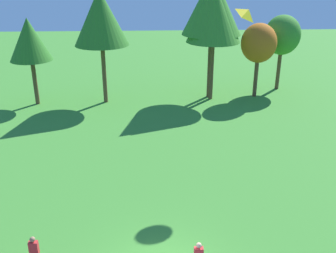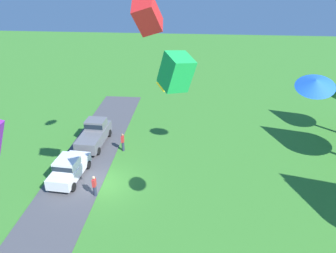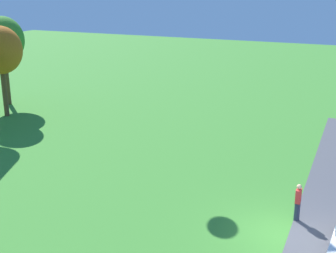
{
  "view_description": "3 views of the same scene",
  "coord_description": "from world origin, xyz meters",
  "px_view_note": "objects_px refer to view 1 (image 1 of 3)",
  "views": [
    {
      "loc": [
        -0.33,
        -12.27,
        11.69
      ],
      "look_at": [
        0.52,
        6.23,
        3.85
      ],
      "focal_mm": 42.0,
      "sensor_mm": 36.0,
      "label": 1
    },
    {
      "loc": [
        19.78,
        6.65,
        15.05
      ],
      "look_at": [
        0.97,
        4.98,
        5.63
      ],
      "focal_mm": 35.0,
      "sensor_mm": 36.0,
      "label": 2
    },
    {
      "loc": [
        -17.08,
        -2.14,
        9.88
      ],
      "look_at": [
        -0.24,
        5.0,
        4.08
      ],
      "focal_mm": 50.0,
      "sensor_mm": 36.0,
      "label": 3
    }
  ],
  "objects_px": {
    "tree_right_of_center": "(282,35)",
    "kite_diamond_trailing_tail": "(249,13)",
    "tree_far_left": "(212,4)",
    "tree_center_back": "(214,14)",
    "tree_lone_near": "(101,17)",
    "tree_left_of_center": "(29,40)",
    "tree_far_right": "(259,43)"
  },
  "relations": [
    {
      "from": "tree_lone_near",
      "to": "tree_far_right",
      "type": "relative_size",
      "value": 1.45
    },
    {
      "from": "tree_lone_near",
      "to": "tree_left_of_center",
      "type": "bearing_deg",
      "value": -177.92
    },
    {
      "from": "tree_lone_near",
      "to": "tree_center_back",
      "type": "relative_size",
      "value": 0.98
    },
    {
      "from": "tree_far_left",
      "to": "kite_diamond_trailing_tail",
      "type": "distance_m",
      "value": 17.29
    },
    {
      "from": "tree_far_left",
      "to": "tree_center_back",
      "type": "xyz_separation_m",
      "value": [
        0.09,
        -0.63,
        -0.77
      ]
    },
    {
      "from": "tree_lone_near",
      "to": "tree_right_of_center",
      "type": "bearing_deg",
      "value": 11.01
    },
    {
      "from": "tree_lone_near",
      "to": "tree_far_right",
      "type": "xyz_separation_m",
      "value": [
        13.69,
        1.01,
        -2.46
      ]
    },
    {
      "from": "tree_left_of_center",
      "to": "kite_diamond_trailing_tail",
      "type": "height_order",
      "value": "kite_diamond_trailing_tail"
    },
    {
      "from": "tree_far_right",
      "to": "kite_diamond_trailing_tail",
      "type": "xyz_separation_m",
      "value": [
        -5.36,
        -17.13,
        4.68
      ]
    },
    {
      "from": "tree_left_of_center",
      "to": "tree_lone_near",
      "type": "xyz_separation_m",
      "value": [
        5.98,
        0.22,
        1.74
      ]
    },
    {
      "from": "tree_left_of_center",
      "to": "tree_far_right",
      "type": "xyz_separation_m",
      "value": [
        19.67,
        1.23,
        -0.72
      ]
    },
    {
      "from": "kite_diamond_trailing_tail",
      "to": "tree_left_of_center",
      "type": "bearing_deg",
      "value": 131.97
    },
    {
      "from": "tree_lone_near",
      "to": "kite_diamond_trailing_tail",
      "type": "height_order",
      "value": "kite_diamond_trailing_tail"
    },
    {
      "from": "tree_left_of_center",
      "to": "tree_center_back",
      "type": "xyz_separation_m",
      "value": [
        15.46,
        0.67,
        1.87
      ]
    },
    {
      "from": "tree_far_right",
      "to": "kite_diamond_trailing_tail",
      "type": "relative_size",
      "value": 6.96
    },
    {
      "from": "tree_far_right",
      "to": "tree_lone_near",
      "type": "bearing_deg",
      "value": -175.79
    },
    {
      "from": "tree_left_of_center",
      "to": "tree_far_right",
      "type": "distance_m",
      "value": 19.72
    },
    {
      "from": "tree_left_of_center",
      "to": "tree_lone_near",
      "type": "distance_m",
      "value": 6.23
    },
    {
      "from": "tree_lone_near",
      "to": "tree_right_of_center",
      "type": "height_order",
      "value": "tree_lone_near"
    },
    {
      "from": "tree_right_of_center",
      "to": "kite_diamond_trailing_tail",
      "type": "relative_size",
      "value": 7.39
    },
    {
      "from": "tree_far_right",
      "to": "tree_right_of_center",
      "type": "distance_m",
      "value": 3.56
    },
    {
      "from": "tree_far_left",
      "to": "tree_far_right",
      "type": "relative_size",
      "value": 1.63
    },
    {
      "from": "tree_lone_near",
      "to": "tree_far_left",
      "type": "bearing_deg",
      "value": 6.61
    },
    {
      "from": "tree_lone_near",
      "to": "tree_center_back",
      "type": "distance_m",
      "value": 9.49
    },
    {
      "from": "tree_right_of_center",
      "to": "kite_diamond_trailing_tail",
      "type": "xyz_separation_m",
      "value": [
        -8.15,
        -19.32,
        4.37
      ]
    },
    {
      "from": "tree_far_right",
      "to": "kite_diamond_trailing_tail",
      "type": "height_order",
      "value": "kite_diamond_trailing_tail"
    },
    {
      "from": "tree_center_back",
      "to": "tree_right_of_center",
      "type": "xyz_separation_m",
      "value": [
        6.99,
        2.75,
        -2.29
      ]
    },
    {
      "from": "tree_center_back",
      "to": "kite_diamond_trailing_tail",
      "type": "relative_size",
      "value": 10.27
    },
    {
      "from": "tree_far_right",
      "to": "tree_right_of_center",
      "type": "xyz_separation_m",
      "value": [
        2.78,
        2.2,
        0.31
      ]
    },
    {
      "from": "tree_far_left",
      "to": "tree_center_back",
      "type": "relative_size",
      "value": 1.1
    },
    {
      "from": "tree_left_of_center",
      "to": "tree_lone_near",
      "type": "height_order",
      "value": "tree_lone_near"
    },
    {
      "from": "tree_left_of_center",
      "to": "tree_center_back",
      "type": "relative_size",
      "value": 0.75
    }
  ]
}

